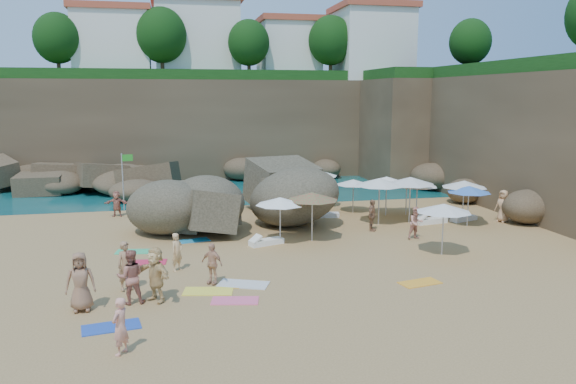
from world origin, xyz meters
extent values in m
plane|color=tan|center=(0.00, 0.00, 0.00)|extent=(120.00, 120.00, 0.00)
plane|color=#0C4751|center=(0.00, 30.00, 0.00)|extent=(120.00, 120.00, 0.00)
cube|color=brown|center=(2.00, 25.00, 4.00)|extent=(44.00, 8.00, 8.00)
cube|color=brown|center=(19.00, 8.00, 4.00)|extent=(8.00, 30.00, 8.00)
cube|color=brown|center=(17.00, 20.00, 4.00)|extent=(10.00, 12.00, 8.00)
cube|color=white|center=(-8.00, 26.00, 10.75)|extent=(6.00, 5.00, 5.50)
cube|color=#B2472D|center=(-8.00, 26.00, 13.75)|extent=(6.48, 5.40, 0.50)
cube|color=white|center=(-1.00, 27.00, 11.25)|extent=(7.00, 6.00, 6.50)
cube|color=#B2472D|center=(-1.00, 27.00, 14.75)|extent=(7.56, 6.48, 0.50)
cube|color=white|center=(7.00, 26.00, 10.50)|extent=(5.00, 5.00, 5.00)
cube|color=#B2472D|center=(7.00, 26.00, 13.25)|extent=(5.40, 5.40, 0.50)
cube|color=white|center=(14.00, 24.00, 11.00)|extent=(6.00, 6.00, 6.00)
cube|color=#B2472D|center=(14.00, 24.00, 14.25)|extent=(6.48, 6.48, 0.50)
sphere|color=#11380F|center=(-12.00, 24.00, 11.20)|extent=(3.60, 3.60, 3.60)
sphere|color=#11380F|center=(-4.00, 24.00, 11.60)|extent=(4.05, 4.05, 4.05)
sphere|color=#11380F|center=(3.00, 23.00, 11.04)|extent=(3.42, 3.42, 3.42)
sphere|color=#11380F|center=(10.00, 23.00, 11.36)|extent=(3.78, 3.78, 3.78)
sphere|color=#11380F|center=(19.00, 16.00, 10.80)|extent=(3.15, 3.15, 3.15)
cylinder|color=white|center=(-18.00, 30.00, 3.00)|extent=(0.10, 0.10, 6.00)
cylinder|color=white|center=(-16.50, 30.00, 3.00)|extent=(0.10, 0.10, 6.00)
cylinder|color=white|center=(-15.00, 30.00, 3.00)|extent=(0.10, 0.10, 6.00)
cylinder|color=silver|center=(-6.51, 10.23, 1.71)|extent=(0.07, 0.07, 3.41)
cube|color=green|center=(-6.17, 10.23, 3.13)|extent=(0.59, 0.17, 0.38)
cylinder|color=silver|center=(5.04, 8.55, 1.09)|extent=(0.06, 0.06, 2.18)
cone|color=white|center=(5.04, 8.55, 2.13)|extent=(2.45, 2.45, 0.37)
cylinder|color=silver|center=(9.67, 4.46, 1.00)|extent=(0.06, 0.06, 2.00)
cone|color=white|center=(9.67, 4.46, 1.95)|extent=(2.25, 2.25, 0.34)
cylinder|color=silver|center=(7.03, 3.45, 1.17)|extent=(0.07, 0.07, 2.34)
cone|color=silver|center=(7.03, 3.45, 2.28)|extent=(2.63, 2.63, 0.40)
cylinder|color=silver|center=(11.67, 2.97, 1.07)|extent=(0.06, 0.06, 2.14)
cone|color=silver|center=(11.67, 2.97, 2.09)|extent=(2.40, 2.40, 0.37)
cylinder|color=silver|center=(8.27, 5.49, 1.05)|extent=(0.06, 0.06, 2.11)
cone|color=white|center=(8.27, 5.49, 2.06)|extent=(2.36, 2.36, 0.36)
cylinder|color=silver|center=(6.66, 6.60, 0.93)|extent=(0.05, 0.05, 1.85)
cone|color=silver|center=(6.66, 6.60, 1.81)|extent=(2.08, 2.08, 0.32)
cylinder|color=silver|center=(2.69, 0.85, 1.10)|extent=(0.06, 0.06, 2.19)
cone|color=red|center=(2.69, 0.85, 2.14)|extent=(2.46, 2.46, 0.37)
cylinder|color=silver|center=(8.79, 3.46, 1.17)|extent=(0.07, 0.07, 2.35)
cone|color=silver|center=(8.79, 3.46, 2.29)|extent=(2.63, 2.63, 0.40)
cylinder|color=silver|center=(9.45, 5.38, 1.01)|extent=(0.06, 0.06, 2.01)
cone|color=white|center=(9.45, 5.38, 1.96)|extent=(2.26, 2.26, 0.34)
cylinder|color=silver|center=(1.14, 0.72, 1.02)|extent=(0.06, 0.06, 2.05)
cone|color=white|center=(1.14, 0.72, 2.00)|extent=(2.29, 2.29, 0.35)
cylinder|color=silver|center=(11.46, 2.09, 1.00)|extent=(0.06, 0.06, 2.01)
cone|color=#3C73CE|center=(11.46, 2.09, 1.96)|extent=(2.25, 2.25, 0.34)
cylinder|color=silver|center=(7.59, -2.60, 1.05)|extent=(0.06, 0.06, 2.11)
cone|color=white|center=(7.59, -2.60, 2.06)|extent=(2.37, 2.37, 0.36)
cube|color=white|center=(4.70, 5.75, 0.13)|extent=(1.70, 0.83, 0.25)
cube|color=silver|center=(4.33, 9.26, 0.13)|extent=(1.68, 1.26, 0.25)
cube|color=silver|center=(11.90, 3.24, 0.12)|extent=(1.69, 1.03, 0.25)
cube|color=white|center=(0.46, 0.60, 0.13)|extent=(1.70, 1.05, 0.25)
cube|color=white|center=(9.86, 3.06, 0.14)|extent=(1.85, 0.88, 0.28)
cube|color=silver|center=(11.13, 3.93, 0.16)|extent=(2.00, 1.75, 0.31)
cube|color=#2149B3|center=(-5.65, -7.64, 0.01)|extent=(1.79, 1.10, 0.03)
cube|color=#FFF043|center=(-2.62, -5.15, 0.02)|extent=(1.85, 1.18, 0.03)
cube|color=silver|center=(-1.31, -4.67, 0.02)|extent=(2.02, 1.53, 0.03)
cube|color=#D52548|center=(-4.83, -1.15, 0.01)|extent=(1.64, 0.93, 0.03)
cube|color=#248DC3|center=(-2.78, 2.01, 0.01)|extent=(1.61, 1.04, 0.03)
cube|color=#FB618B|center=(-1.80, -6.25, 0.01)|extent=(1.69, 1.08, 0.03)
cube|color=#FFA428|center=(5.04, -5.87, 0.01)|extent=(1.63, 1.04, 0.03)
cube|color=#37C17A|center=(-5.42, 0.63, 0.01)|extent=(1.68, 1.02, 0.03)
cube|color=gold|center=(-1.33, -4.70, 0.01)|extent=(1.74, 1.10, 0.03)
imported|color=#DCAD73|center=(-3.61, -2.49, 0.75)|extent=(0.64, 0.65, 1.51)
imported|color=#AB6655|center=(-5.17, -5.74, 0.91)|extent=(0.93, 0.74, 1.83)
imported|color=#E7B683|center=(-0.93, 8.26, 0.85)|extent=(1.19, 0.84, 1.70)
imported|color=#9D6E4E|center=(6.14, 2.08, 0.81)|extent=(0.86, 1.01, 1.62)
imported|color=tan|center=(13.81, 2.56, 0.88)|extent=(0.79, 0.97, 1.75)
imported|color=#B66E5B|center=(-6.76, 8.38, 0.74)|extent=(1.41, 0.59, 1.48)
imported|color=#EB9B85|center=(-5.22, -9.50, 0.78)|extent=(0.62, 0.68, 1.57)
imported|color=tan|center=(-2.41, -4.38, 0.18)|extent=(1.64, 1.71, 0.37)
imported|color=#8F6447|center=(-6.68, -6.10, 0.25)|extent=(1.02, 1.94, 0.51)
imported|color=#E3BB77|center=(-4.38, -5.74, 0.24)|extent=(2.49, 2.47, 0.49)
imported|color=#A27651|center=(-5.39, -4.42, 0.21)|extent=(1.23, 1.85, 0.42)
imported|color=tan|center=(7.59, 0.05, 0.29)|extent=(0.91, 1.61, 0.58)
camera|label=1|loc=(-3.83, -24.08, 6.80)|focal=35.00mm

